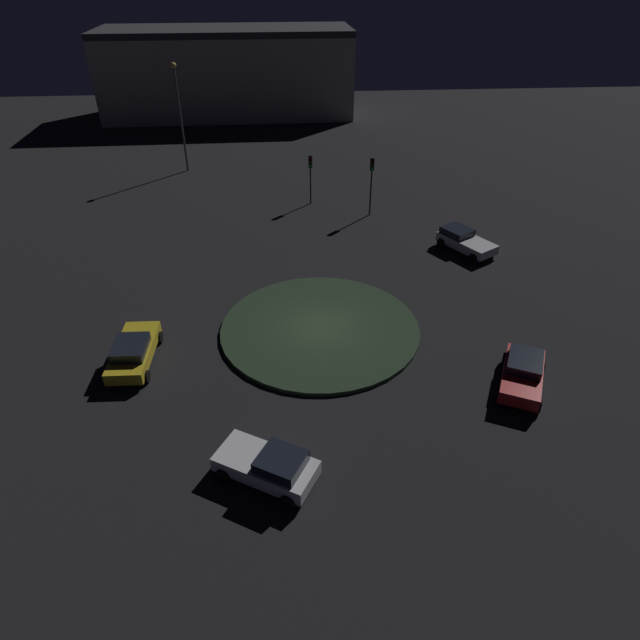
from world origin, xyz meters
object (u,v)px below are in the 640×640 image
(car_yellow, at_px, (133,351))
(streetlamp_west, at_px, (179,107))
(car_silver, at_px, (465,241))
(car_white, at_px, (269,465))
(car_red, at_px, (523,373))
(traffic_light_west, at_px, (372,175))
(traffic_light_west_near, at_px, (310,170))
(store_building, at_px, (228,73))

(car_yellow, relative_size, streetlamp_west, 0.48)
(car_silver, distance_m, car_yellow, 22.30)
(car_yellow, bearing_deg, car_white, -137.31)
(car_red, xyz_separation_m, traffic_light_west, (-20.06, -3.95, 2.38))
(car_red, distance_m, traffic_light_west_near, 24.24)
(car_yellow, xyz_separation_m, streetlamp_west, (-28.43, -0.99, 4.89))
(car_silver, distance_m, store_building, 42.83)
(traffic_light_west, bearing_deg, car_silver, 58.86)
(car_yellow, relative_size, store_building, 0.15)
(car_white, height_order, traffic_light_west, traffic_light_west)
(traffic_light_west, bearing_deg, streetlamp_west, -108.65)
(traffic_light_west_near, relative_size, store_building, 0.13)
(car_red, relative_size, store_building, 0.14)
(traffic_light_west_near, bearing_deg, car_yellow, -24.67)
(car_silver, xyz_separation_m, traffic_light_west, (-6.36, -5.42, 2.41))
(car_white, xyz_separation_m, traffic_light_west_near, (-27.15, 3.28, 2.04))
(car_silver, xyz_separation_m, car_white, (18.16, -13.05, 0.01))
(traffic_light_west_near, bearing_deg, store_building, -162.90)
(car_red, distance_m, car_white, 12.41)
(traffic_light_west_near, distance_m, streetlamp_west, 14.26)
(car_white, bearing_deg, traffic_light_west_near, -67.22)
(car_white, relative_size, streetlamp_west, 0.46)
(car_red, distance_m, store_building, 55.07)
(car_white, bearing_deg, car_red, -129.25)
(car_yellow, xyz_separation_m, traffic_light_west_near, (-19.59, 9.84, 2.05))
(car_silver, distance_m, car_white, 22.36)
(car_red, xyz_separation_m, store_building, (-52.43, -16.33, 4.07))
(car_silver, relative_size, traffic_light_west, 0.97)
(car_yellow, height_order, streetlamp_west, streetlamp_west)
(car_silver, relative_size, car_white, 1.02)
(car_yellow, relative_size, car_white, 1.04)
(car_silver, bearing_deg, car_yellow, -92.70)
(car_red, relative_size, car_yellow, 0.96)
(car_silver, distance_m, traffic_light_west_near, 13.44)
(car_red, xyz_separation_m, car_yellow, (-3.09, -18.14, -0.03))
(traffic_light_west, relative_size, streetlamp_west, 0.48)
(car_silver, bearing_deg, traffic_light_west, -170.65)
(car_red, xyz_separation_m, traffic_light_west_near, (-22.69, -8.30, 2.02))
(traffic_light_west_near, distance_m, store_building, 30.88)
(traffic_light_west_near, bearing_deg, car_silver, 49.38)
(car_red, xyz_separation_m, car_white, (4.46, -11.58, -0.02))
(car_red, height_order, traffic_light_west, traffic_light_west)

